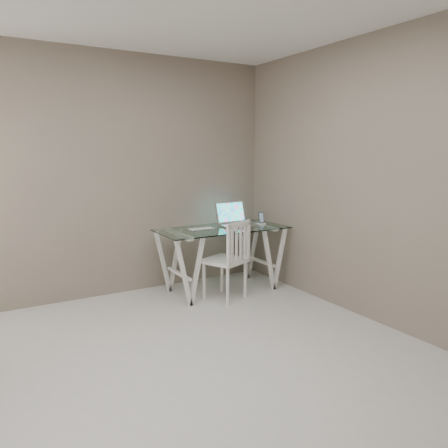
% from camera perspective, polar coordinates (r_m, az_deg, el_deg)
% --- Properties ---
extents(room, '(4.50, 4.52, 2.71)m').
position_cam_1_polar(room, '(2.87, -5.10, 11.27)').
color(room, '#B6B4AE').
rests_on(room, ground).
extents(desk, '(1.50, 0.70, 0.75)m').
position_cam_1_polar(desk, '(5.12, -0.25, -4.54)').
color(desk, silver).
rests_on(desk, ground).
extents(chair, '(0.53, 0.53, 0.88)m').
position_cam_1_polar(chair, '(4.77, 0.79, -4.29)').
color(chair, silver).
rests_on(chair, ground).
extents(laptop, '(0.40, 0.36, 0.27)m').
position_cam_1_polar(laptop, '(5.23, 1.44, 0.57)').
color(laptop, silver).
rests_on(laptop, desk).
extents(keyboard, '(0.31, 0.13, 0.01)m').
position_cam_1_polar(keyboard, '(4.96, -3.01, -0.66)').
color(keyboard, silver).
rests_on(keyboard, desk).
extents(mouse, '(0.11, 0.07, 0.04)m').
position_cam_1_polar(mouse, '(4.84, 1.25, -0.74)').
color(mouse, white).
rests_on(mouse, desk).
extents(phone_dock, '(0.08, 0.08, 0.14)m').
position_cam_1_polar(phone_dock, '(5.32, 4.90, 0.41)').
color(phone_dock, white).
rests_on(phone_dock, desk).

